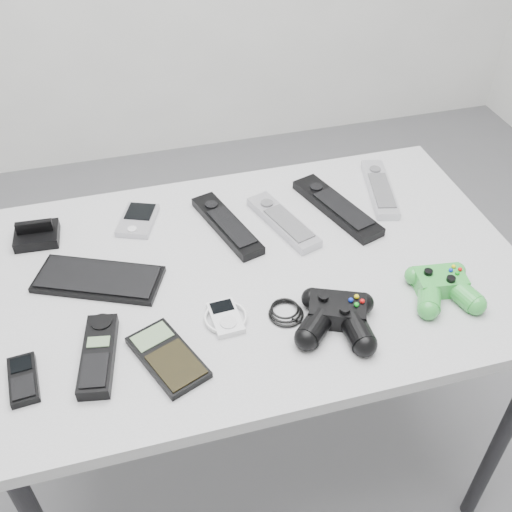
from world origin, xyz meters
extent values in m
plane|color=slate|center=(0.00, 0.00, 0.00)|extent=(3.50, 3.50, 0.00)
cube|color=#9E9EA1|center=(-0.06, 0.01, 0.72)|extent=(1.10, 0.71, 0.03)
cylinder|color=black|center=(0.45, -0.29, 0.35)|extent=(0.04, 0.04, 0.71)
cylinder|color=black|center=(-0.56, 0.32, 0.35)|extent=(0.04, 0.04, 0.71)
cylinder|color=black|center=(0.45, 0.32, 0.35)|extent=(0.04, 0.04, 0.71)
cube|color=black|center=(-0.38, 0.06, 0.75)|extent=(0.27, 0.20, 0.02)
cube|color=black|center=(-0.50, 0.23, 0.76)|extent=(0.10, 0.09, 0.05)
cube|color=#A5A4AB|center=(-0.28, 0.23, 0.75)|extent=(0.11, 0.13, 0.02)
cube|color=#A5A4AB|center=(0.04, 0.13, 0.75)|extent=(0.12, 0.23, 0.02)
cube|color=black|center=(-0.09, 0.16, 0.75)|extent=(0.12, 0.24, 0.02)
cube|color=black|center=(0.17, 0.15, 0.75)|extent=(0.14, 0.27, 0.03)
cube|color=#B4B4BB|center=(0.30, 0.20, 0.75)|extent=(0.10, 0.23, 0.02)
cube|color=black|center=(-0.52, -0.16, 0.75)|extent=(0.06, 0.11, 0.02)
cube|color=black|center=(-0.39, -0.15, 0.75)|extent=(0.09, 0.18, 0.03)
cube|color=black|center=(-0.28, -0.18, 0.75)|extent=(0.14, 0.18, 0.02)
cube|color=silver|center=(-0.15, -0.11, 0.75)|extent=(0.09, 0.09, 0.02)
camera|label=1|loc=(-0.30, -0.87, 1.58)|focal=42.00mm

